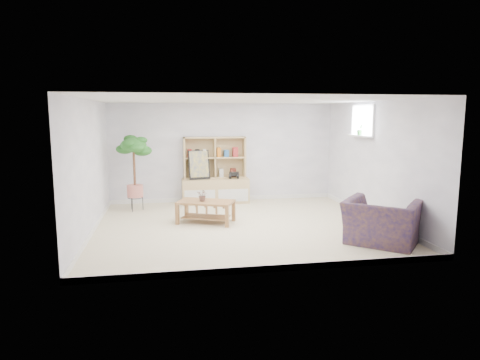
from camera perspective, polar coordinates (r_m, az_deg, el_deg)
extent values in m
cube|color=beige|center=(8.33, 0.11, -6.11)|extent=(5.50, 5.00, 0.01)
cube|color=white|center=(8.05, 0.12, 10.63)|extent=(5.50, 5.00, 0.01)
cube|color=silver|center=(10.56, -2.25, 3.66)|extent=(5.50, 0.01, 2.40)
cube|color=silver|center=(5.68, 4.51, -0.76)|extent=(5.50, 0.01, 2.40)
cube|color=silver|center=(8.09, -19.44, 1.61)|extent=(0.01, 5.00, 2.40)
cube|color=silver|center=(9.00, 17.65, 2.36)|extent=(0.01, 5.00, 2.40)
cube|color=white|center=(9.46, 15.67, 5.66)|extent=(0.14, 1.00, 0.04)
imported|color=#1B6A26|center=(8.45, -4.99, -2.03)|extent=(0.29, 0.29, 0.24)
imported|color=#151254|center=(7.47, 18.37, -4.96)|extent=(1.52, 1.50, 0.85)
imported|color=#256D28|center=(9.47, 15.67, 6.52)|extent=(0.16, 0.14, 0.24)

